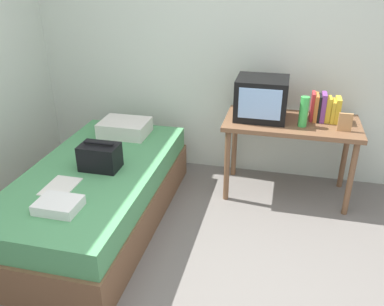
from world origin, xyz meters
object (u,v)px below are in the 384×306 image
object	(u,v)px
pillow	(125,128)
magazine	(61,187)
water_bottle	(304,112)
remote_dark	(69,202)
bed	(97,195)
book_row	(325,108)
folded_towel	(59,205)
tv	(261,98)
desk	(291,131)
picture_frame	(345,122)
handbag	(100,157)

from	to	relation	value
pillow	magazine	world-z (taller)	pillow
water_bottle	remote_dark	world-z (taller)	water_bottle
bed	pillow	xyz separation A→B (m)	(-0.01, 0.69, 0.32)
book_row	folded_towel	world-z (taller)	book_row
book_row	remote_dark	distance (m)	2.23
water_bottle	book_row	bearing A→B (deg)	44.02
water_bottle	remote_dark	distance (m)	1.99
remote_dark	folded_towel	xyz separation A→B (m)	(-0.03, -0.08, 0.02)
bed	magazine	xyz separation A→B (m)	(-0.10, -0.33, 0.26)
tv	folded_towel	bearing A→B (deg)	-129.07
pillow	water_bottle	bearing A→B (deg)	1.62
water_bottle	magazine	world-z (taller)	water_bottle
book_row	water_bottle	bearing A→B (deg)	-135.98
book_row	remote_dark	size ratio (longest dim) A/B	1.58
book_row	folded_towel	distance (m)	2.30
tv	folded_towel	world-z (taller)	tv
bed	folded_towel	xyz separation A→B (m)	(0.04, -0.60, 0.29)
tv	water_bottle	size ratio (longest dim) A/B	1.71
desk	picture_frame	xyz separation A→B (m)	(0.42, -0.13, 0.17)
desk	book_row	distance (m)	0.34
desk	handbag	world-z (taller)	handbag
remote_dark	handbag	bearing A→B (deg)	90.76
bed	handbag	xyz separation A→B (m)	(0.06, 0.00, 0.36)
bed	magazine	size ratio (longest dim) A/B	6.90
remote_dark	tv	bearing A→B (deg)	49.96
pillow	handbag	xyz separation A→B (m)	(0.07, -0.68, 0.03)
magazine	pillow	bearing A→B (deg)	85.03
handbag	folded_towel	world-z (taller)	handbag
pillow	magazine	distance (m)	1.03
water_bottle	folded_towel	world-z (taller)	water_bottle
tv	book_row	size ratio (longest dim) A/B	1.78
handbag	water_bottle	bearing A→B (deg)	25.65
tv	water_bottle	bearing A→B (deg)	-17.80
water_bottle	remote_dark	xyz separation A→B (m)	(-1.51, -1.25, -0.33)
folded_towel	water_bottle	bearing A→B (deg)	40.91
picture_frame	bed	bearing A→B (deg)	-159.85
desk	water_bottle	size ratio (longest dim) A/B	4.52
bed	book_row	world-z (taller)	book_row
tv	book_row	world-z (taller)	tv
book_row	picture_frame	world-z (taller)	book_row
bed	tv	xyz separation A→B (m)	(1.22, 0.85, 0.65)
magazine	folded_towel	size ratio (longest dim) A/B	1.04
desk	pillow	size ratio (longest dim) A/B	2.64
desk	remote_dark	distance (m)	1.97
picture_frame	pillow	distance (m)	1.93
bed	picture_frame	world-z (taller)	picture_frame
tv	picture_frame	world-z (taller)	tv
water_bottle	book_row	world-z (taller)	water_bottle
desk	tv	bearing A→B (deg)	177.12
picture_frame	magazine	size ratio (longest dim) A/B	0.53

